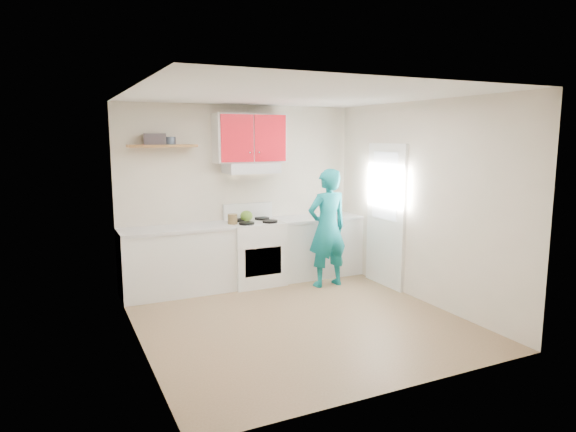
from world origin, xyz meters
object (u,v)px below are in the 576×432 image
tin (169,141)px  kettle (246,216)px  stove (255,253)px  crock (233,220)px  person (327,228)px

tin → kettle: (1.05, -0.11, -1.09)m
stove → tin: tin is taller
kettle → crock: bearing=-132.0°
stove → person: bearing=-31.3°
stove → kettle: 0.55m
person → stove: bearing=-33.6°
crock → stove: bearing=6.6°
tin → person: bearing=-19.9°
tin → crock: tin is taller
kettle → person: size_ratio=0.11×
stove → person: (0.90, -0.55, 0.39)m
person → tin: bearing=-22.2°
tin → person: tin is taller
tin → kettle: bearing=-5.7°
crock → kettle: bearing=26.5°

